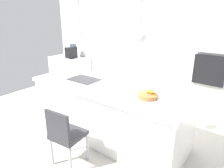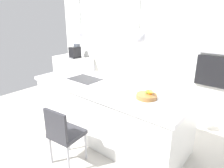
{
  "view_description": "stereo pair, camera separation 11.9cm",
  "coord_description": "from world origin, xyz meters",
  "px_view_note": "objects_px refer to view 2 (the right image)",
  "views": [
    {
      "loc": [
        1.98,
        -2.45,
        2.06
      ],
      "look_at": [
        0.1,
        0.0,
        0.98
      ],
      "focal_mm": 32.87,
      "sensor_mm": 36.0,
      "label": 1
    },
    {
      "loc": [
        2.07,
        -2.37,
        2.06
      ],
      "look_at": [
        0.1,
        0.0,
        0.98
      ],
      "focal_mm": 32.87,
      "sensor_mm": 36.0,
      "label": 2
    }
  ],
  "objects_px": {
    "oven": "(212,71)",
    "chair_near": "(64,133)",
    "microwave": "(217,44)",
    "fruit_bowl": "(147,95)",
    "coffee_machine": "(75,52)"
  },
  "relations": [
    {
      "from": "fruit_bowl",
      "to": "microwave",
      "type": "xyz_separation_m",
      "value": [
        0.4,
        1.62,
        0.57
      ]
    },
    {
      "from": "oven",
      "to": "chair_near",
      "type": "bearing_deg",
      "value": -114.81
    },
    {
      "from": "oven",
      "to": "chair_near",
      "type": "relative_size",
      "value": 0.64
    },
    {
      "from": "fruit_bowl",
      "to": "microwave",
      "type": "height_order",
      "value": "microwave"
    },
    {
      "from": "fruit_bowl",
      "to": "microwave",
      "type": "relative_size",
      "value": 0.54
    },
    {
      "from": "microwave",
      "to": "oven",
      "type": "distance_m",
      "value": 0.5
    },
    {
      "from": "fruit_bowl",
      "to": "oven",
      "type": "relative_size",
      "value": 0.52
    },
    {
      "from": "coffee_machine",
      "to": "chair_near",
      "type": "height_order",
      "value": "coffee_machine"
    },
    {
      "from": "fruit_bowl",
      "to": "oven",
      "type": "distance_m",
      "value": 1.67
    },
    {
      "from": "fruit_bowl",
      "to": "chair_near",
      "type": "bearing_deg",
      "value": -130.32
    },
    {
      "from": "fruit_bowl",
      "to": "oven",
      "type": "bearing_deg",
      "value": 75.97
    },
    {
      "from": "coffee_machine",
      "to": "chair_near",
      "type": "distance_m",
      "value": 3.23
    },
    {
      "from": "coffee_machine",
      "to": "chair_near",
      "type": "relative_size",
      "value": 0.43
    },
    {
      "from": "fruit_bowl",
      "to": "oven",
      "type": "xyz_separation_m",
      "value": [
        0.4,
        1.62,
        0.07
      ]
    },
    {
      "from": "coffee_machine",
      "to": "microwave",
      "type": "xyz_separation_m",
      "value": [
        3.46,
        0.3,
        0.51
      ]
    }
  ]
}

